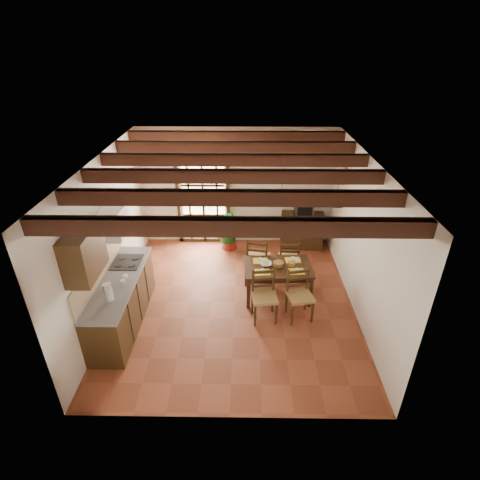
{
  "coord_description": "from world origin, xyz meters",
  "views": [
    {
      "loc": [
        0.19,
        -5.78,
        4.55
      ],
      "look_at": [
        0.1,
        0.4,
        1.15
      ],
      "focal_mm": 28.0,
      "sensor_mm": 36.0,
      "label": 1
    }
  ],
  "objects_px": {
    "chair_far_left": "(258,265)",
    "chair_far_right": "(288,265)",
    "kitchen_counter": "(122,301)",
    "chair_near_right": "(299,304)",
    "dining_table": "(278,270)",
    "crt_tv": "(304,207)",
    "sideboard": "(302,230)",
    "pendant_lamp": "(282,196)",
    "chair_near_left": "(264,304)",
    "potted_plant": "(229,227)"
  },
  "relations": [
    {
      "from": "chair_near_left",
      "to": "crt_tv",
      "type": "distance_m",
      "value": 2.95
    },
    {
      "from": "kitchen_counter",
      "to": "chair_near_right",
      "type": "height_order",
      "value": "kitchen_counter"
    },
    {
      "from": "sideboard",
      "to": "pendant_lamp",
      "type": "bearing_deg",
      "value": -107.52
    },
    {
      "from": "crt_tv",
      "to": "dining_table",
      "type": "bearing_deg",
      "value": -110.44
    },
    {
      "from": "kitchen_counter",
      "to": "dining_table",
      "type": "height_order",
      "value": "kitchen_counter"
    },
    {
      "from": "sideboard",
      "to": "potted_plant",
      "type": "bearing_deg",
      "value": -172.43
    },
    {
      "from": "chair_near_left",
      "to": "potted_plant",
      "type": "xyz_separation_m",
      "value": [
        -0.73,
        2.55,
        0.27
      ]
    },
    {
      "from": "chair_near_left",
      "to": "potted_plant",
      "type": "bearing_deg",
      "value": 99.07
    },
    {
      "from": "crt_tv",
      "to": "kitchen_counter",
      "type": "bearing_deg",
      "value": -141.63
    },
    {
      "from": "sideboard",
      "to": "chair_near_left",
      "type": "bearing_deg",
      "value": -107.31
    },
    {
      "from": "kitchen_counter",
      "to": "chair_far_right",
      "type": "xyz_separation_m",
      "value": [
        3.06,
        1.48,
        -0.19
      ]
    },
    {
      "from": "sideboard",
      "to": "crt_tv",
      "type": "relative_size",
      "value": 2.42
    },
    {
      "from": "chair_far_left",
      "to": "dining_table",
      "type": "bearing_deg",
      "value": 130.95
    },
    {
      "from": "chair_far_right",
      "to": "crt_tv",
      "type": "bearing_deg",
      "value": -105.97
    },
    {
      "from": "chair_near_right",
      "to": "chair_far_right",
      "type": "distance_m",
      "value": 1.3
    },
    {
      "from": "chair_far_left",
      "to": "sideboard",
      "type": "distance_m",
      "value": 1.76
    },
    {
      "from": "kitchen_counter",
      "to": "crt_tv",
      "type": "bearing_deg",
      "value": 38.75
    },
    {
      "from": "chair_far_right",
      "to": "chair_near_left",
      "type": "bearing_deg",
      "value": 69.79
    },
    {
      "from": "sideboard",
      "to": "pendant_lamp",
      "type": "distance_m",
      "value": 2.63
    },
    {
      "from": "crt_tv",
      "to": "chair_near_right",
      "type": "bearing_deg",
      "value": -98.59
    },
    {
      "from": "dining_table",
      "to": "chair_far_left",
      "type": "height_order",
      "value": "chair_far_left"
    },
    {
      "from": "sideboard",
      "to": "pendant_lamp",
      "type": "xyz_separation_m",
      "value": [
        -0.73,
        -1.91,
        1.66
      ]
    },
    {
      "from": "dining_table",
      "to": "kitchen_counter",
      "type": "bearing_deg",
      "value": -166.84
    },
    {
      "from": "chair_far_right",
      "to": "sideboard",
      "type": "height_order",
      "value": "chair_far_right"
    },
    {
      "from": "chair_near_left",
      "to": "crt_tv",
      "type": "height_order",
      "value": "crt_tv"
    },
    {
      "from": "dining_table",
      "to": "potted_plant",
      "type": "xyz_separation_m",
      "value": [
        -1.01,
        1.88,
        -0.03
      ]
    },
    {
      "from": "chair_far_right",
      "to": "sideboard",
      "type": "relative_size",
      "value": 0.92
    },
    {
      "from": "potted_plant",
      "to": "crt_tv",
      "type": "bearing_deg",
      "value": 3.93
    },
    {
      "from": "kitchen_counter",
      "to": "chair_far_left",
      "type": "bearing_deg",
      "value": 30.82
    },
    {
      "from": "dining_table",
      "to": "chair_far_left",
      "type": "distance_m",
      "value": 0.78
    },
    {
      "from": "chair_near_left",
      "to": "chair_far_right",
      "type": "relative_size",
      "value": 1.04
    },
    {
      "from": "kitchen_counter",
      "to": "chair_near_left",
      "type": "relative_size",
      "value": 2.37
    },
    {
      "from": "kitchen_counter",
      "to": "chair_near_right",
      "type": "bearing_deg",
      "value": 3.41
    },
    {
      "from": "potted_plant",
      "to": "pendant_lamp",
      "type": "height_order",
      "value": "pendant_lamp"
    },
    {
      "from": "chair_far_right",
      "to": "pendant_lamp",
      "type": "distance_m",
      "value": 1.9
    },
    {
      "from": "dining_table",
      "to": "crt_tv",
      "type": "distance_m",
      "value": 2.18
    },
    {
      "from": "dining_table",
      "to": "crt_tv",
      "type": "height_order",
      "value": "crt_tv"
    },
    {
      "from": "kitchen_counter",
      "to": "chair_near_left",
      "type": "height_order",
      "value": "kitchen_counter"
    },
    {
      "from": "kitchen_counter",
      "to": "chair_far_left",
      "type": "xyz_separation_m",
      "value": [
        2.42,
        1.45,
        -0.17
      ]
    },
    {
      "from": "crt_tv",
      "to": "pendant_lamp",
      "type": "xyz_separation_m",
      "value": [
        -0.73,
        -1.9,
        1.04
      ]
    },
    {
      "from": "chair_far_left",
      "to": "pendant_lamp",
      "type": "xyz_separation_m",
      "value": [
        0.36,
        -0.53,
        1.77
      ]
    },
    {
      "from": "chair_far_left",
      "to": "chair_far_right",
      "type": "distance_m",
      "value": 0.64
    },
    {
      "from": "pendant_lamp",
      "to": "crt_tv",
      "type": "bearing_deg",
      "value": 68.98
    },
    {
      "from": "chair_near_right",
      "to": "pendant_lamp",
      "type": "distance_m",
      "value": 1.96
    },
    {
      "from": "chair_near_right",
      "to": "chair_far_left",
      "type": "xyz_separation_m",
      "value": [
        -0.71,
        1.26,
        0.01
      ]
    },
    {
      "from": "chair_near_right",
      "to": "kitchen_counter",
      "type": "bearing_deg",
      "value": 171.0
    },
    {
      "from": "dining_table",
      "to": "chair_near_left",
      "type": "xyz_separation_m",
      "value": [
        -0.28,
        -0.67,
        -0.3
      ]
    },
    {
      "from": "crt_tv",
      "to": "sideboard",
      "type": "bearing_deg",
      "value": 89.62
    },
    {
      "from": "dining_table",
      "to": "pendant_lamp",
      "type": "height_order",
      "value": "pendant_lamp"
    },
    {
      "from": "chair_far_left",
      "to": "crt_tv",
      "type": "distance_m",
      "value": 1.9
    }
  ]
}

